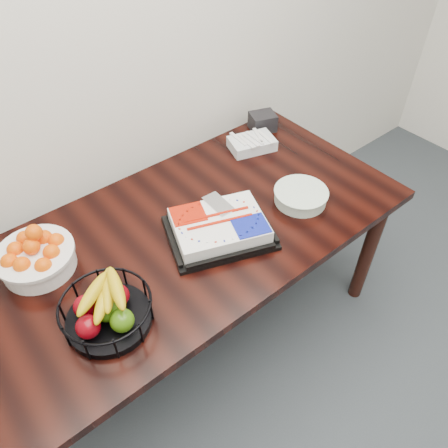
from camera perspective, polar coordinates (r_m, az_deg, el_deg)
table at (r=1.83m, az=-4.27°, el=-2.33°), size 1.80×0.90×0.75m
cake_tray at (r=1.71m, az=-0.65°, el=-0.46°), size 0.49×0.44×0.08m
tangerine_bowl at (r=1.70m, az=-23.51°, el=-3.53°), size 0.28×0.28×0.18m
fruit_basket at (r=1.48m, az=-15.08°, el=-10.79°), size 0.30×0.30×0.16m
plate_stack at (r=1.89m, az=9.98°, el=3.63°), size 0.23×0.23×0.06m
fork_bag at (r=2.18m, az=3.67°, el=10.50°), size 0.25×0.20×0.06m
napkin_box at (r=2.32m, az=5.06°, el=13.16°), size 0.15×0.14×0.09m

